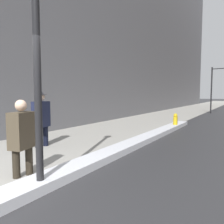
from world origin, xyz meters
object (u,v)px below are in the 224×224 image
Objects in this scene: pedestrian_trailing at (22,134)px; pedestrian_in_fedora at (41,116)px; lamp_post at (36,17)px; fire_hydrant at (175,121)px; traffic_light_near at (221,80)px.

pedestrian_trailing is 2.42m from pedestrian_in_fedora.
lamp_post is 2.11m from pedestrian_trailing.
pedestrian_trailing is 0.87× the size of pedestrian_in_fedora.
pedestrian_trailing is (-0.76, 0.22, -1.95)m from lamp_post.
lamp_post is 2.68× the size of pedestrian_in_fedora.
pedestrian_in_fedora is (-1.61, 1.81, 0.11)m from pedestrian_trailing.
fire_hydrant is (0.02, 7.75, -2.43)m from lamp_post.
pedestrian_in_fedora reaches higher than pedestrian_trailing.
traffic_light_near is at bearing 87.04° from lamp_post.
lamp_post is 3.10× the size of pedestrian_trailing.
lamp_post is 1.21× the size of traffic_light_near.
fire_hydrant is (0.78, 7.52, -0.48)m from pedestrian_trailing.
lamp_post is at bearing 34.05° from pedestrian_in_fedora.
pedestrian_trailing is 2.12× the size of fire_hydrant.
pedestrian_trailing is at bearing 163.71° from lamp_post.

